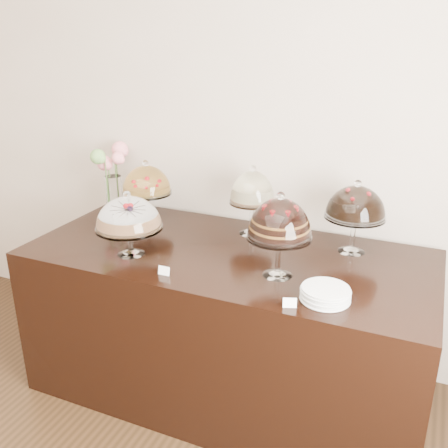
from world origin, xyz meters
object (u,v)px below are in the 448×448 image
at_px(cake_stand_dark_choco, 356,205).
at_px(cake_stand_fruit_tart, 146,182).
at_px(cake_stand_choco_layer, 280,222).
at_px(cake_stand_cheesecake, 252,190).
at_px(cake_stand_sugar_sponge, 128,216).
at_px(flower_vase, 112,172).
at_px(display_counter, 227,323).
at_px(plate_stack, 325,294).

height_order(cake_stand_dark_choco, cake_stand_fruit_tart, cake_stand_dark_choco).
height_order(cake_stand_choco_layer, cake_stand_cheesecake, cake_stand_choco_layer).
bearing_deg(cake_stand_sugar_sponge, flower_vase, 131.46).
bearing_deg(display_counter, cake_stand_dark_choco, 24.01).
bearing_deg(cake_stand_dark_choco, cake_stand_sugar_sponge, -154.96).
xyz_separation_m(display_counter, cake_stand_cheesecake, (0.02, 0.31, 0.72)).
bearing_deg(flower_vase, cake_stand_fruit_tart, -14.94).
distance_m(display_counter, cake_stand_dark_choco, 0.99).
bearing_deg(cake_stand_fruit_tart, cake_stand_choco_layer, -22.44).
xyz_separation_m(cake_stand_sugar_sponge, cake_stand_choco_layer, (0.81, 0.07, 0.06)).
bearing_deg(plate_stack, cake_stand_cheesecake, 133.14).
xyz_separation_m(cake_stand_sugar_sponge, plate_stack, (1.08, -0.08, -0.19)).
distance_m(display_counter, plate_stack, 0.84).
relative_size(cake_stand_fruit_tart, plate_stack, 1.80).
relative_size(cake_stand_fruit_tart, flower_vase, 0.89).
distance_m(cake_stand_dark_choco, flower_vase, 1.59).
bearing_deg(cake_stand_dark_choco, plate_stack, -91.19).
bearing_deg(plate_stack, flower_vase, 157.68).
relative_size(cake_stand_sugar_sponge, flower_vase, 0.81).
bearing_deg(cake_stand_fruit_tart, plate_stack, -24.05).
bearing_deg(cake_stand_sugar_sponge, cake_stand_fruit_tart, 111.06).
distance_m(cake_stand_sugar_sponge, flower_vase, 0.76).
height_order(cake_stand_cheesecake, cake_stand_fruit_tart, cake_stand_cheesecake).
bearing_deg(cake_stand_sugar_sponge, cake_stand_choco_layer, 5.13).
height_order(cake_stand_dark_choco, plate_stack, cake_stand_dark_choco).
xyz_separation_m(cake_stand_sugar_sponge, cake_stand_cheesecake, (0.49, 0.54, 0.05)).
xyz_separation_m(display_counter, cake_stand_dark_choco, (0.62, 0.28, 0.72)).
bearing_deg(cake_stand_choco_layer, cake_stand_dark_choco, 56.98).
height_order(cake_stand_sugar_sponge, cake_stand_choco_layer, cake_stand_choco_layer).
height_order(cake_stand_cheesecake, flower_vase, flower_vase).
bearing_deg(cake_stand_dark_choco, cake_stand_fruit_tart, -178.76).
relative_size(cake_stand_choco_layer, cake_stand_cheesecake, 1.03).
height_order(cake_stand_fruit_tart, plate_stack, cake_stand_fruit_tart).
bearing_deg(flower_vase, cake_stand_sugar_sponge, -48.54).
relative_size(cake_stand_sugar_sponge, plate_stack, 1.64).
bearing_deg(cake_stand_fruit_tart, flower_vase, 165.06).
height_order(cake_stand_fruit_tart, flower_vase, flower_vase).
height_order(display_counter, flower_vase, flower_vase).
distance_m(cake_stand_sugar_sponge, cake_stand_fruit_tart, 0.52).
bearing_deg(cake_stand_cheesecake, cake_stand_choco_layer, -56.32).
xyz_separation_m(cake_stand_sugar_sponge, cake_stand_dark_choco, (1.09, 0.51, 0.05)).
xyz_separation_m(cake_stand_cheesecake, plate_stack, (0.58, -0.62, -0.24)).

